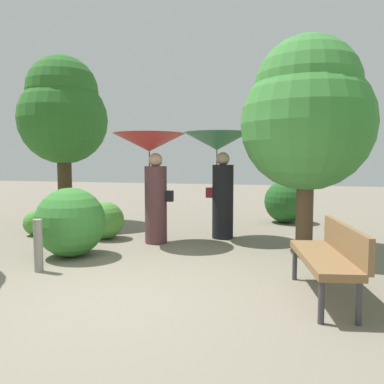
{
  "coord_description": "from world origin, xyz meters",
  "views": [
    {
      "loc": [
        1.89,
        -3.95,
        1.53
      ],
      "look_at": [
        0.0,
        3.19,
        0.92
      ],
      "focal_mm": 35.97,
      "sensor_mm": 36.0,
      "label": 1
    }
  ],
  "objects_px": {
    "tree_mid_right": "(307,113)",
    "person_left": "(151,161)",
    "person_right": "(219,160)",
    "tree_near_left": "(63,111)",
    "path_marker_post": "(38,246)",
    "park_bench": "(330,254)"
  },
  "relations": [
    {
      "from": "park_bench",
      "to": "tree_mid_right",
      "type": "height_order",
      "value": "tree_mid_right"
    },
    {
      "from": "park_bench",
      "to": "tree_near_left",
      "type": "xyz_separation_m",
      "value": [
        -5.74,
        3.75,
        2.17
      ]
    },
    {
      "from": "person_right",
      "to": "park_bench",
      "type": "height_order",
      "value": "person_right"
    },
    {
      "from": "tree_mid_right",
      "to": "path_marker_post",
      "type": "bearing_deg",
      "value": -147.33
    },
    {
      "from": "tree_near_left",
      "to": "park_bench",
      "type": "bearing_deg",
      "value": -33.2
    },
    {
      "from": "tree_mid_right",
      "to": "person_left",
      "type": "bearing_deg",
      "value": -177.43
    },
    {
      "from": "tree_near_left",
      "to": "path_marker_post",
      "type": "height_order",
      "value": "tree_near_left"
    },
    {
      "from": "person_left",
      "to": "person_right",
      "type": "relative_size",
      "value": 0.98
    },
    {
      "from": "person_right",
      "to": "park_bench",
      "type": "distance_m",
      "value": 3.66
    },
    {
      "from": "person_left",
      "to": "park_bench",
      "type": "distance_m",
      "value": 3.83
    },
    {
      "from": "person_right",
      "to": "tree_near_left",
      "type": "bearing_deg",
      "value": 80.95
    },
    {
      "from": "park_bench",
      "to": "tree_mid_right",
      "type": "xyz_separation_m",
      "value": [
        -0.21,
        2.37,
        1.8
      ]
    },
    {
      "from": "person_right",
      "to": "tree_near_left",
      "type": "xyz_separation_m",
      "value": [
        -3.91,
        0.76,
        1.15
      ]
    },
    {
      "from": "tree_mid_right",
      "to": "path_marker_post",
      "type": "xyz_separation_m",
      "value": [
        -3.56,
        -2.28,
        -1.95
      ]
    },
    {
      "from": "person_left",
      "to": "tree_near_left",
      "type": "bearing_deg",
      "value": 63.56
    },
    {
      "from": "park_bench",
      "to": "person_left",
      "type": "bearing_deg",
      "value": -137.62
    },
    {
      "from": "person_left",
      "to": "tree_mid_right",
      "type": "height_order",
      "value": "tree_mid_right"
    },
    {
      "from": "path_marker_post",
      "to": "tree_near_left",
      "type": "bearing_deg",
      "value": 118.11
    },
    {
      "from": "person_right",
      "to": "tree_mid_right",
      "type": "distance_m",
      "value": 1.89
    },
    {
      "from": "person_left",
      "to": "person_right",
      "type": "bearing_deg",
      "value": -54.02
    },
    {
      "from": "path_marker_post",
      "to": "park_bench",
      "type": "bearing_deg",
      "value": -1.26
    },
    {
      "from": "person_left",
      "to": "tree_near_left",
      "type": "relative_size",
      "value": 0.51
    }
  ]
}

